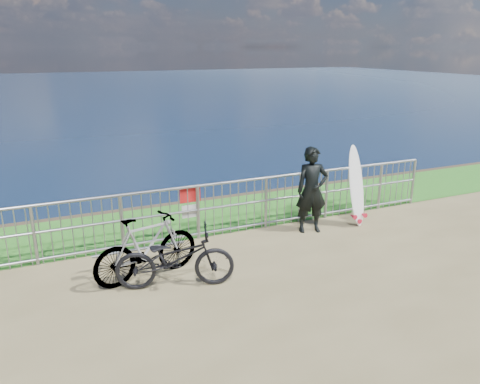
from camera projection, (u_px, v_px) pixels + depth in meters
name	position (u px, v px, depth m)	size (l,w,h in m)	color
grass_strip	(204.00, 217.00, 10.58)	(120.00, 120.00, 0.00)	#277720
railing	(222.00, 208.00, 9.45)	(10.06, 0.10, 1.13)	gray
surfer	(312.00, 190.00, 9.54)	(0.65, 0.43, 1.79)	black
surfboard	(357.00, 189.00, 9.93)	(0.55, 0.52, 1.75)	white
bicycle_near	(175.00, 258.00, 7.39)	(0.65, 1.88, 0.99)	black
bicycle_far	(147.00, 247.00, 7.65)	(0.52, 1.84, 1.11)	black
bike_rack	(139.00, 251.00, 8.17)	(1.61, 0.05, 0.34)	gray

